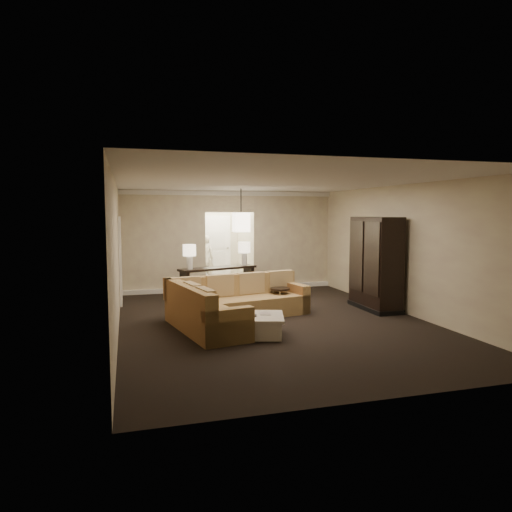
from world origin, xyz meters
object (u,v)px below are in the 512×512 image
object	(u,v)px
sectional_sofa	(231,305)
coffee_table	(258,325)
drink_table	(280,295)
person	(205,256)
armoire	(375,265)
console_table	(218,280)

from	to	relation	value
sectional_sofa	coffee_table	distance (m)	1.12
sectional_sofa	drink_table	world-z (taller)	sectional_sofa
coffee_table	drink_table	distance (m)	1.98
person	drink_table	bearing A→B (deg)	102.01
drink_table	person	distance (m)	4.87
armoire	person	distance (m)	5.90
sectional_sofa	person	size ratio (longest dim) A/B	1.87
sectional_sofa	console_table	world-z (taller)	sectional_sofa
drink_table	person	xyz separation A→B (m)	(-0.86, 4.78, 0.44)
console_table	armoire	world-z (taller)	armoire
coffee_table	console_table	size ratio (longest dim) A/B	0.53
sectional_sofa	coffee_table	xyz separation A→B (m)	(0.25, -1.08, -0.17)
armoire	drink_table	size ratio (longest dim) A/B	3.86
armoire	console_table	bearing A→B (deg)	143.77
coffee_table	drink_table	world-z (taller)	drink_table
console_table	drink_table	size ratio (longest dim) A/B	3.90
console_table	drink_table	bearing A→B (deg)	-82.63
armoire	person	bearing A→B (deg)	121.05
sectional_sofa	drink_table	bearing A→B (deg)	14.40
console_table	armoire	distance (m)	3.96
sectional_sofa	coffee_table	size ratio (longest dim) A/B	2.76
coffee_table	drink_table	xyz separation A→B (m)	(1.00, 1.69, 0.20)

